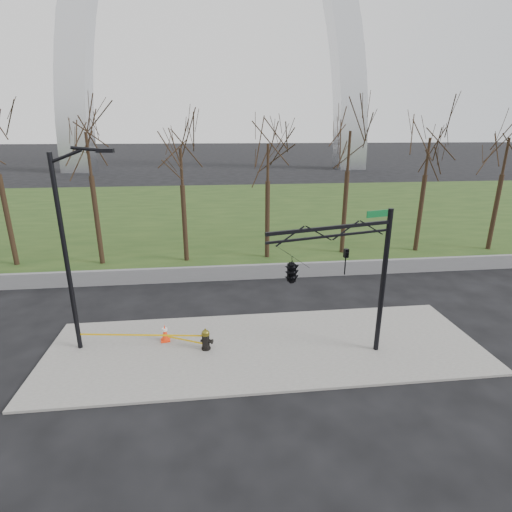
{
  "coord_description": "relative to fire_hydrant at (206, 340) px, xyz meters",
  "views": [
    {
      "loc": [
        -2.06,
        -14.16,
        8.77
      ],
      "look_at": [
        -0.18,
        2.0,
        3.44
      ],
      "focal_mm": 27.22,
      "sensor_mm": 36.0,
      "label": 1
    }
  ],
  "objects": [
    {
      "name": "grass_strip",
      "position": [
        2.48,
        29.95,
        -0.5
      ],
      "size": [
        120.0,
        40.0,
        0.06
      ],
      "primitive_type": "cube",
      "color": "#203915",
      "rests_on": "ground"
    },
    {
      "name": "traffic_signal_mast",
      "position": [
        3.84,
        -1.63,
        3.61
      ],
      "size": [
        4.95,
        2.54,
        6.0
      ],
      "rotation": [
        0.0,
        0.0,
        0.25
      ],
      "color": "black",
      "rests_on": "ground"
    },
    {
      "name": "street_light",
      "position": [
        -5.01,
        0.71,
        4.16
      ],
      "size": [
        2.39,
        0.49,
        8.21
      ],
      "rotation": [
        0.0,
        0.0,
        -0.13
      ],
      "color": "black",
      "rests_on": "ground"
    },
    {
      "name": "fire_hydrant",
      "position": [
        0.0,
        0.0,
        0.0
      ],
      "size": [
        0.58,
        0.41,
        0.94
      ],
      "rotation": [
        0.0,
        0.0,
        -0.4
      ],
      "color": "black",
      "rests_on": "sidewalk"
    },
    {
      "name": "gateway_arch",
      "position": [
        2.48,
        74.95,
        31.97
      ],
      "size": [
        66.0,
        6.0,
        65.0
      ],
      "primitive_type": null,
      "color": "silver",
      "rests_on": "ground"
    },
    {
      "name": "caution_tape",
      "position": [
        -2.15,
        0.39,
        0.08
      ],
      "size": [
        5.22,
        0.88,
        0.47
      ],
      "color": "#EAB40C",
      "rests_on": "ground"
    },
    {
      "name": "ground",
      "position": [
        2.48,
        -0.05,
        -0.53
      ],
      "size": [
        500.0,
        500.0,
        0.0
      ],
      "primitive_type": "plane",
      "color": "black",
      "rests_on": "ground"
    },
    {
      "name": "traffic_cone",
      "position": [
        -1.76,
        0.89,
        -0.05
      ],
      "size": [
        0.45,
        0.45,
        0.76
      ],
      "rotation": [
        0.0,
        0.0,
        0.14
      ],
      "color": "#FF340D",
      "rests_on": "sidewalk"
    },
    {
      "name": "tree_row",
      "position": [
        1.41,
        11.95,
        4.19
      ],
      "size": [
        43.85,
        4.0,
        9.45
      ],
      "color": "black",
      "rests_on": "ground"
    },
    {
      "name": "guardrail",
      "position": [
        2.48,
        7.95,
        -0.08
      ],
      "size": [
        60.0,
        0.3,
        0.9
      ],
      "primitive_type": "cube",
      "color": "#59595B",
      "rests_on": "ground"
    },
    {
      "name": "sidewalk",
      "position": [
        2.48,
        -0.05,
        -0.48
      ],
      "size": [
        18.0,
        6.0,
        0.1
      ],
      "primitive_type": "cube",
      "color": "slate",
      "rests_on": "ground"
    }
  ]
}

